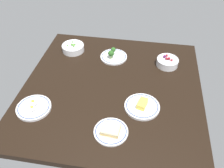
# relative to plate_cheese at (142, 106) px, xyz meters

# --- Properties ---
(dining_table) EXTENTS (1.17, 1.15, 0.04)m
(dining_table) POSITION_rel_plate_cheese_xyz_m (0.15, 0.21, -0.03)
(dining_table) COLOR black
(dining_table) RESTS_ON ground
(plate_cheese) EXTENTS (0.21, 0.21, 0.05)m
(plate_cheese) POSITION_rel_plate_cheese_xyz_m (0.00, 0.00, 0.00)
(plate_cheese) COLOR silver
(plate_cheese) RESTS_ON dining_table
(plate_broccoli) EXTENTS (0.20, 0.20, 0.08)m
(plate_broccoli) POSITION_rel_plate_cheese_xyz_m (0.47, 0.25, 0.00)
(plate_broccoli) COLOR silver
(plate_broccoli) RESTS_ON dining_table
(bowl_peas) EXTENTS (0.17, 0.17, 0.06)m
(bowl_peas) POSITION_rel_plate_cheese_xyz_m (0.51, 0.57, 0.02)
(bowl_peas) COLOR silver
(bowl_peas) RESTS_ON dining_table
(plate_sandwich) EXTENTS (0.19, 0.19, 0.04)m
(plate_sandwich) POSITION_rel_plate_cheese_xyz_m (-0.21, 0.15, 0.00)
(plate_sandwich) COLOR silver
(plate_sandwich) RESTS_ON dining_table
(bowl_berries) EXTENTS (0.15, 0.15, 0.07)m
(bowl_berries) POSITION_rel_plate_cheese_xyz_m (0.44, -0.15, 0.02)
(bowl_berries) COLOR silver
(bowl_berries) RESTS_ON dining_table
(plate_eggs) EXTENTS (0.20, 0.20, 0.05)m
(plate_eggs) POSITION_rel_plate_cheese_xyz_m (-0.11, 0.63, -0.00)
(plate_eggs) COLOR silver
(plate_eggs) RESTS_ON dining_table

